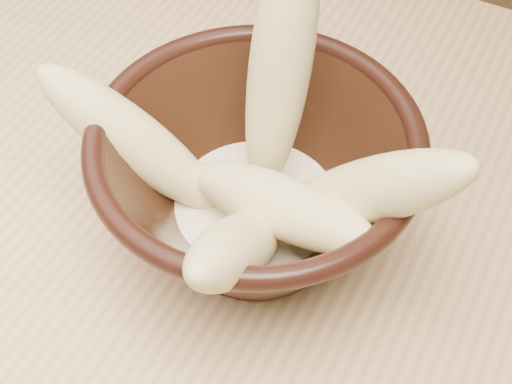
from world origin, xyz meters
The scene contains 8 objects.
table centered at (0.00, 0.00, 0.67)m, with size 1.20×0.80×0.75m.
bowl centered at (-0.08, 0.02, 0.82)m, with size 0.23×0.23×0.13m.
milk_puddle centered at (-0.08, 0.02, 0.79)m, with size 0.13×0.13×0.02m, color #F7E7C6.
banana_upright centered at (-0.09, 0.06, 0.90)m, with size 0.04×0.04×0.21m, color #E5CD87.
banana_left centered at (-0.17, -0.01, 0.85)m, with size 0.04×0.04×0.16m, color #E5CD87.
banana_right centered at (0.00, 0.01, 0.86)m, with size 0.04×0.04×0.18m, color #E5CD87.
banana_across centered at (-0.05, -0.01, 0.84)m, with size 0.04×0.04×0.16m, color #E5CD87.
banana_front centered at (-0.06, -0.05, 0.85)m, with size 0.04×0.04×0.15m, color #E5CD87.
Camera 1 is at (0.07, -0.27, 1.22)m, focal length 50.00 mm.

